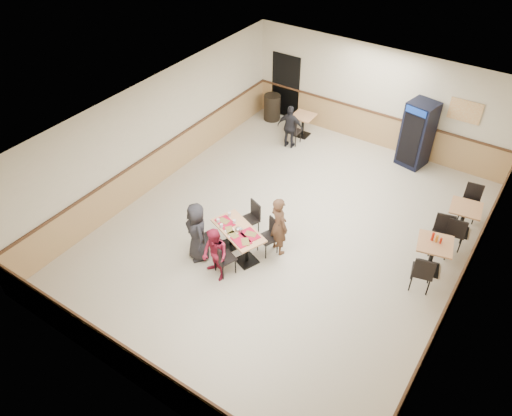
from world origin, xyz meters
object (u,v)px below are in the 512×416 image
Objects in this scene: diner_woman_right at (215,255)px; main_table at (239,238)px; diner_woman_left at (197,232)px; diner_man_opposite at (279,226)px; back_table at (303,122)px; trash_bin at (272,107)px; side_table_far at (464,216)px; lone_diner at (290,127)px; pepsi_cooler at (417,134)px; side_table_near at (433,252)px.

main_table is at bearing 110.22° from diner_woman_right.
main_table is 1.00× the size of diner_woman_left.
diner_man_opposite reaches higher than diner_woman_left.
back_table is at bearing 122.33° from diner_woman_right.
trash_bin is (-3.44, 5.18, -0.33)m from diner_man_opposite.
side_table_far is 1.14× the size of back_table.
diner_woman_right is 5.67m from lone_diner.
lone_diner reaches higher than back_table.
pepsi_cooler reaches higher than diner_man_opposite.
pepsi_cooler reaches higher than main_table.
trash_bin is at bearing 141.40° from diner_woman_left.
side_table_near is 0.46× the size of pepsi_cooler.
diner_woman_left is at bearing -150.84° from side_table_near.
side_table_near is at bearing -33.81° from back_table.
diner_woman_left is 1.11× the size of lone_diner.
diner_woman_left reaches higher than side_table_near.
diner_woman_right reaches higher than back_table.
diner_woman_left is at bearing 87.19° from lone_diner.
diner_man_opposite is at bearing 84.48° from diner_woman_right.
diner_man_opposite reaches higher than main_table.
diner_man_opposite is 6.22m from trash_bin.
pepsi_cooler is (1.99, 5.81, 0.49)m from main_table.
diner_woman_left is 5.17m from side_table_near.
pepsi_cooler reaches higher than lone_diner.
side_table_near is at bearing 48.69° from main_table.
trash_bin is at bearing -167.81° from pepsi_cooler.
side_table_far is at bearing 63.58° from main_table.
side_table_far is (4.01, 4.45, -0.15)m from diner_woman_right.
side_table_far reaches higher than main_table.
lone_diner is at bearing 128.71° from main_table.
diner_woman_left is 6.05m from back_table.
main_table is 1.67× the size of side_table_near.
main_table is at bearing -97.21° from pepsi_cooler.
diner_woman_right is 7.19m from trash_bin.
side_table_far is at bearing -17.94° from trash_bin.
diner_man_opposite reaches higher than trash_bin.
lone_diner is at bearing -40.29° from trash_bin.
trash_bin reaches higher than main_table.
back_table is 0.36× the size of pepsi_cooler.
diner_man_opposite is 1.88× the size of side_table_far.
diner_woman_left is 1.76× the size of trash_bin.
side_table_near is 7.60m from trash_bin.
main_table is 0.95m from diner_man_opposite.
main_table is 5.38m from side_table_far.
lone_diner is 1.68× the size of side_table_far.
diner_woman_left is 0.78× the size of pepsi_cooler.
pepsi_cooler is at bearing 115.19° from side_table_near.
pepsi_cooler is at bearing -78.46° from diner_man_opposite.
diner_woman_left is 0.76m from diner_woman_right.
back_table is at bearing -100.48° from lone_diner.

